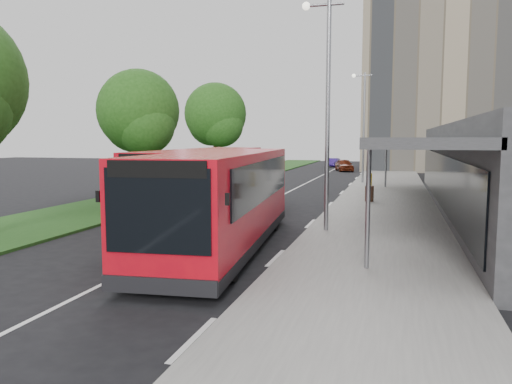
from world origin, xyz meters
TOP-DOWN VIEW (x-y plane):
  - ground at (0.00, 0.00)m, footprint 120.00×120.00m
  - pavement at (6.00, 20.00)m, footprint 5.00×80.00m
  - grass_verge at (-7.00, 20.00)m, footprint 5.00×80.00m
  - lane_centre_line at (0.00, 15.00)m, footprint 0.12×70.00m
  - kerb_dashes at (3.30, 19.00)m, footprint 0.12×56.00m
  - office_block at (14.00, 42.00)m, footprint 22.00×12.00m
  - station_building at (10.86, 8.00)m, footprint 7.70×26.00m
  - tree_mid at (-7.01, 9.05)m, footprint 4.46×4.46m
  - tree_far at (-7.01, 21.05)m, footprint 4.78×4.78m
  - lamp_post_near at (4.12, 2.00)m, footprint 1.44×0.28m
  - lamp_post_far at (4.12, 22.00)m, footprint 1.44×0.28m
  - bus_main at (1.47, -1.33)m, footprint 3.61×10.76m
  - bus_second at (-1.01, 3.46)m, footprint 3.17×10.57m
  - litter_bin at (5.26, 10.70)m, footprint 0.54×0.54m
  - bollard at (5.00, 17.39)m, footprint 0.19×0.19m
  - car_near at (1.36, 36.94)m, footprint 2.48×4.00m
  - car_far at (-0.73, 44.77)m, footprint 1.59×3.24m

SIDE VIEW (x-z plane):
  - ground at x=0.00m, z-range 0.00..0.00m
  - kerb_dashes at x=3.30m, z-range 0.00..0.01m
  - lane_centre_line at x=0.00m, z-range 0.00..0.01m
  - grass_verge at x=-7.00m, z-range 0.00..0.10m
  - pavement at x=6.00m, z-range 0.00..0.15m
  - car_far at x=-0.73m, z-range 0.00..1.02m
  - litter_bin at x=5.26m, z-range 0.15..0.96m
  - car_near at x=1.36m, z-range 0.00..1.27m
  - bollard at x=5.00m, z-range 0.15..1.16m
  - bus_second at x=-1.01m, z-range 0.04..3.00m
  - bus_main at x=1.47m, z-range 0.04..3.03m
  - station_building at x=10.86m, z-range 0.04..4.04m
  - tree_mid at x=-7.01m, z-range 1.04..8.17m
  - lamp_post_near at x=4.12m, z-range 0.72..8.72m
  - lamp_post_far at x=4.12m, z-range 0.72..8.72m
  - tree_far at x=-7.01m, z-range 1.12..8.80m
  - office_block at x=14.00m, z-range 0.00..18.00m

